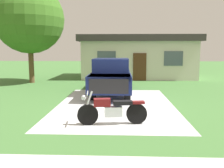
# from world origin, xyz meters

# --- Properties ---
(ground_plane) EXTENTS (80.00, 80.00, 0.00)m
(ground_plane) POSITION_xyz_m (0.00, 0.00, 0.00)
(ground_plane) COLOR #416F35
(driveway_pad) EXTENTS (4.93, 7.55, 0.01)m
(driveway_pad) POSITION_xyz_m (0.00, 0.00, 0.00)
(driveway_pad) COLOR #BBBBBB
(driveway_pad) RESTS_ON ground
(motorcycle) EXTENTS (2.21, 0.70, 1.09)m
(motorcycle) POSITION_xyz_m (-0.04, -2.79, 0.47)
(motorcycle) COLOR black
(motorcycle) RESTS_ON ground
(pickup_truck) EXTENTS (2.02, 5.64, 1.90)m
(pickup_truck) POSITION_xyz_m (-0.30, 2.83, 0.95)
(pickup_truck) COLOR black
(pickup_truck) RESTS_ON ground
(shade_tree) EXTENTS (4.83, 4.83, 6.90)m
(shade_tree) POSITION_xyz_m (-6.19, 6.77, 4.48)
(shade_tree) COLOR brown
(shade_tree) RESTS_ON ground
(neighbor_house) EXTENTS (9.60, 5.60, 3.50)m
(neighbor_house) POSITION_xyz_m (1.62, 10.71, 1.79)
(neighbor_house) COLOR beige
(neighbor_house) RESTS_ON ground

